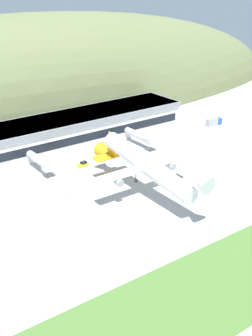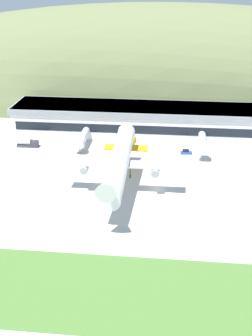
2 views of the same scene
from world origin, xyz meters
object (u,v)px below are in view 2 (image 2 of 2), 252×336
Objects in this scene: jetway_0 at (82,138)px; cargo_airplane at (120,162)px; terminal_building at (144,118)px; traffic_cone_0 at (68,170)px; jetway_1 at (203,143)px; box_truck at (27,143)px; service_car_1 at (186,152)px; service_car_0 at (121,152)px.

jetway_0 is 0.30× the size of cargo_airplane.
traffic_cone_0 is at bearing -119.20° from terminal_building.
jetway_1 is at bearing -1.26° from jetway_0.
service_car_1 is at bearing -0.72° from box_truck.
cargo_airplane is at bearing -62.68° from jetway_0.
terminal_building is 26.91m from jetway_0.
jetway_1 is 46.48m from traffic_cone_0.
traffic_cone_0 is (-14.68, -15.93, -0.42)m from service_car_0.
jetway_1 is 6.45m from service_car_1.
cargo_airplane reaches higher than terminal_building.
service_car_1 is at bearing 27.02° from traffic_cone_0.
terminal_building is 24.49× the size of service_car_0.
terminal_building reaches higher than service_car_1.
traffic_cone_0 is (-18.05, 13.80, -9.46)m from cargo_airplane.
service_car_0 is at bearing -174.02° from jetway_1.
cargo_airplane reaches higher than jetway_1.
service_car_1 is at bearing -49.50° from terminal_building.
service_car_1 is (36.09, -0.97, -3.36)m from jetway_0.
jetway_0 and jetway_1 have the same top height.
service_car_0 is at bearing 96.48° from cargo_airplane.
service_car_1 reaches higher than traffic_cone_0.
jetway_1 is 28.00m from service_car_0.
service_car_0 is 21.67m from traffic_cone_0.
service_car_1 is 0.52× the size of box_truck.
cargo_airplane is 12.45× the size of service_car_0.
service_car_0 is 0.53× the size of box_truck.
terminal_building is 5.94× the size of jetway_1.
service_car_1 is at bearing -179.42° from jetway_1.
service_car_0 is at bearing -172.69° from service_car_1.
traffic_cone_0 is (-36.82, -18.77, -0.35)m from service_car_1.
cargo_airplane is (-24.28, -32.62, 5.75)m from jetway_1.
box_truck is at bearing -179.20° from jetway_0.
service_car_1 is (15.91, -18.63, -5.60)m from terminal_building.
jetway_1 is 2.17× the size of box_truck.
terminal_building is at bearing 73.82° from service_car_0.
box_truck is at bearing 179.40° from jetway_1.
terminal_building is at bearing 60.80° from traffic_cone_0.
box_truck is (-61.34, 0.64, -2.52)m from jetway_1.
cargo_airplane is 31.26m from service_car_0.
box_truck is at bearing 179.28° from service_car_1.
box_truck reaches higher than service_car_1.
cargo_airplane is 12.65× the size of service_car_1.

